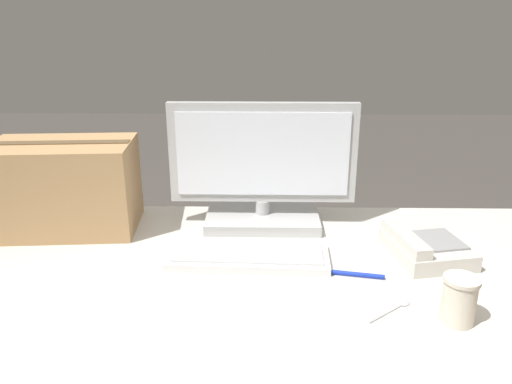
{
  "coord_description": "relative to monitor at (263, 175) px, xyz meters",
  "views": [
    {
      "loc": [
        -0.02,
        -1.14,
        1.38
      ],
      "look_at": [
        -0.05,
        0.19,
        0.9
      ],
      "focal_mm": 35.0,
      "sensor_mm": 36.0,
      "label": 1
    }
  ],
  "objects": [
    {
      "name": "monitor",
      "position": [
        0.0,
        0.0,
        0.0
      ],
      "size": [
        0.57,
        0.22,
        0.38
      ],
      "color": "#B7B7B7",
      "rests_on": "office_desk"
    },
    {
      "name": "spoon",
      "position": [
        0.3,
        -0.48,
        -0.16
      ],
      "size": [
        0.12,
        0.1,
        0.0
      ],
      "rotation": [
        0.0,
        0.0,
        0.68
      ],
      "color": "#B2B2B7",
      "rests_on": "office_desk"
    },
    {
      "name": "desk_phone",
      "position": [
        0.44,
        -0.22,
        -0.13
      ],
      "size": [
        0.23,
        0.25,
        0.07
      ],
      "rotation": [
        0.0,
        0.0,
        0.2
      ],
      "color": "beige",
      "rests_on": "office_desk"
    },
    {
      "name": "paper_cup_left",
      "position": [
        0.42,
        -0.53,
        -0.11
      ],
      "size": [
        0.08,
        0.08,
        0.11
      ],
      "color": "beige",
      "rests_on": "office_desk"
    },
    {
      "name": "keyboard",
      "position": [
        -0.04,
        -0.25,
        -0.15
      ],
      "size": [
        0.44,
        0.18,
        0.03
      ],
      "rotation": [
        0.0,
        0.0,
        -0.04
      ],
      "color": "silver",
      "rests_on": "office_desk"
    },
    {
      "name": "cardboard_box",
      "position": [
        -0.6,
        -0.05,
        -0.03
      ],
      "size": [
        0.44,
        0.28,
        0.27
      ],
      "rotation": [
        0.0,
        0.0,
        0.08
      ],
      "color": "tan",
      "rests_on": "office_desk"
    },
    {
      "name": "pen_marker",
      "position": [
        0.24,
        -0.34,
        -0.16
      ],
      "size": [
        0.14,
        0.04,
        0.01
      ],
      "rotation": [
        0.0,
        0.0,
        2.95
      ],
      "color": "#1933B2",
      "rests_on": "office_desk"
    }
  ]
}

